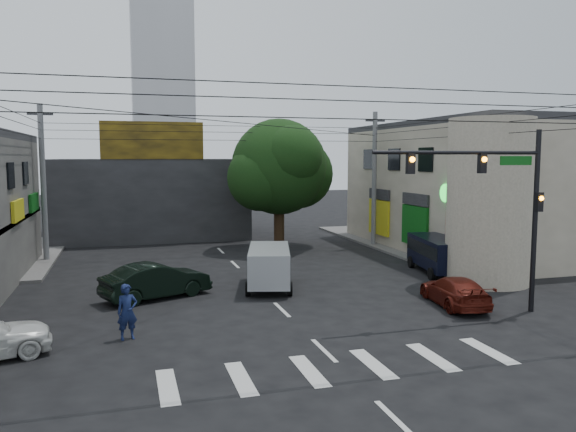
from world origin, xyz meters
name	(u,v)px	position (x,y,z in m)	size (l,w,h in m)	color
ground	(296,324)	(0.00, 0.00, 0.00)	(160.00, 160.00, 0.00)	black
sidewalk_far_right	(452,237)	(18.00, 18.00, 0.07)	(16.00, 16.00, 0.15)	#514F4C
building_right	(495,189)	(18.00, 13.00, 4.00)	(14.00, 18.00, 8.00)	gray
corner_column	(489,201)	(11.00, 4.00, 4.00)	(4.00, 4.00, 8.00)	gray
building_far	(151,197)	(-4.00, 26.00, 3.00)	(14.00, 10.00, 6.00)	#232326
billboard	(153,140)	(-4.00, 21.10, 7.30)	(7.00, 0.30, 2.60)	olive
tower_distant	(162,53)	(0.00, 70.00, 22.00)	(9.00, 9.00, 44.00)	silver
street_tree	(279,167)	(4.00, 17.00, 5.47)	(6.40, 6.40, 8.70)	black
traffic_gantry	(500,191)	(7.82, -1.00, 4.83)	(7.10, 0.35, 7.20)	black
utility_pole_far_left	(43,184)	(-10.50, 16.00, 4.60)	(0.32, 0.32, 9.20)	#59595B
utility_pole_far_right	(374,180)	(10.50, 16.00, 4.60)	(0.32, 0.32, 9.20)	#59595B
dark_sedan	(156,281)	(-4.74, 5.37, 0.77)	(4.97, 3.36, 1.55)	black
maroon_sedan	(455,291)	(7.06, 0.64, 0.61)	(2.27, 4.39, 1.22)	#4D120B
silver_minivan	(269,268)	(0.45, 5.84, 0.95)	(2.91, 4.75, 1.90)	#A4A8AC
navy_van	(438,256)	(9.86, 6.62, 0.95)	(2.62, 4.98, 1.89)	black
traffic_officer	(127,312)	(-5.99, -0.07, 0.95)	(0.78, 0.61, 1.89)	#131D43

